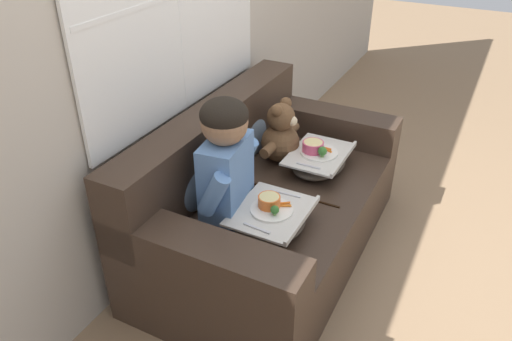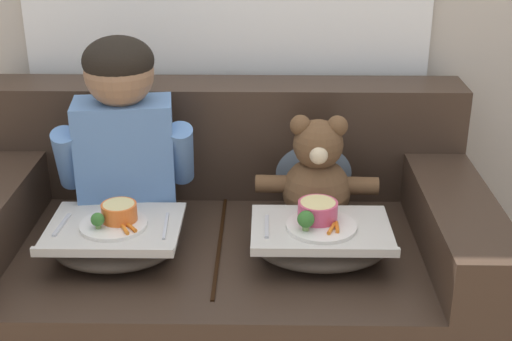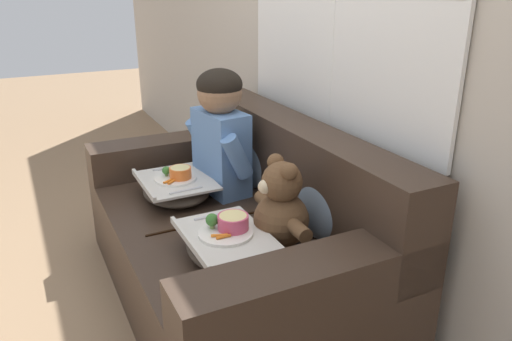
% 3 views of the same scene
% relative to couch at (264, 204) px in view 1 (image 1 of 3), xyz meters
% --- Properties ---
extents(ground_plane, '(14.00, 14.00, 0.00)m').
position_rel_couch_xyz_m(ground_plane, '(0.00, -0.06, -0.31)').
color(ground_plane, '#8E7051').
extents(wall_back_with_window, '(8.00, 0.08, 2.60)m').
position_rel_couch_xyz_m(wall_back_with_window, '(0.00, 0.54, 1.00)').
color(wall_back_with_window, '#BCB2A3').
rests_on(wall_back_with_window, ground_plane).
extents(couch, '(1.74, 1.00, 0.85)m').
position_rel_couch_xyz_m(couch, '(0.00, 0.00, 0.00)').
color(couch, '#38281E').
rests_on(couch, ground_plane).
extents(throw_pillow_behind_child, '(0.36, 0.17, 0.37)m').
position_rel_couch_xyz_m(throw_pillow_behind_child, '(-0.33, 0.25, 0.29)').
color(throw_pillow_behind_child, slate).
rests_on(throw_pillow_behind_child, couch).
extents(throw_pillow_behind_teddy, '(0.35, 0.17, 0.36)m').
position_rel_couch_xyz_m(throw_pillow_behind_teddy, '(0.33, 0.25, 0.29)').
color(throw_pillow_behind_teddy, slate).
rests_on(throw_pillow_behind_teddy, couch).
extents(child_figure, '(0.48, 0.25, 0.65)m').
position_rel_couch_xyz_m(child_figure, '(-0.33, 0.05, 0.48)').
color(child_figure, '#5B84BC').
rests_on(child_figure, couch).
extents(teddy_bear, '(0.42, 0.29, 0.39)m').
position_rel_couch_xyz_m(teddy_bear, '(0.33, 0.05, 0.29)').
color(teddy_bear, brown).
rests_on(teddy_bear, couch).
extents(lap_tray_child, '(0.42, 0.35, 0.18)m').
position_rel_couch_xyz_m(lap_tray_child, '(-0.32, -0.20, 0.18)').
color(lap_tray_child, '#473D33').
rests_on(lap_tray_child, child_figure).
extents(lap_tray_teddy, '(0.44, 0.32, 0.18)m').
position_rel_couch_xyz_m(lap_tray_teddy, '(0.32, -0.20, 0.19)').
color(lap_tray_teddy, '#473D33').
rests_on(lap_tray_teddy, teddy_bear).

